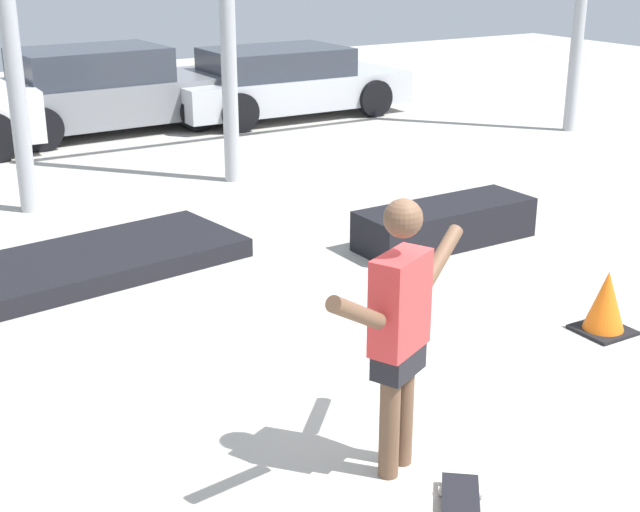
# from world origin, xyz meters

# --- Properties ---
(ground_plane) EXTENTS (36.00, 36.00, 0.00)m
(ground_plane) POSITION_xyz_m (0.00, 0.00, 0.00)
(ground_plane) COLOR #B2ADA3
(skateboarder) EXTENTS (1.36, 0.70, 1.70)m
(skateboarder) POSITION_xyz_m (-0.80, -0.29, 0.95)
(skateboarder) COLOR brown
(skateboarder) RESTS_ON ground_plane
(grind_box) EXTENTS (1.96, 0.71, 0.42)m
(grind_box) POSITION_xyz_m (2.11, 2.85, 0.21)
(grind_box) COLOR black
(grind_box) RESTS_ON ground_plane
(manual_pad) EXTENTS (3.40, 1.71, 0.19)m
(manual_pad) POSITION_xyz_m (-1.50, 3.93, 0.09)
(manual_pad) COLOR black
(manual_pad) RESTS_ON ground_plane
(parked_car_grey) EXTENTS (4.26, 2.02, 1.36)m
(parked_car_grey) POSITION_xyz_m (0.84, 10.20, 0.66)
(parked_car_grey) COLOR slate
(parked_car_grey) RESTS_ON ground_plane
(parked_car_silver) EXTENTS (4.30, 1.98, 1.20)m
(parked_car_silver) POSITION_xyz_m (4.04, 9.85, 0.59)
(parked_car_silver) COLOR #B7BABF
(parked_car_silver) RESTS_ON ground_plane
(traffic_cone) EXTENTS (0.41, 0.41, 0.53)m
(traffic_cone) POSITION_xyz_m (1.81, 0.43, 0.26)
(traffic_cone) COLOR black
(traffic_cone) RESTS_ON ground_plane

